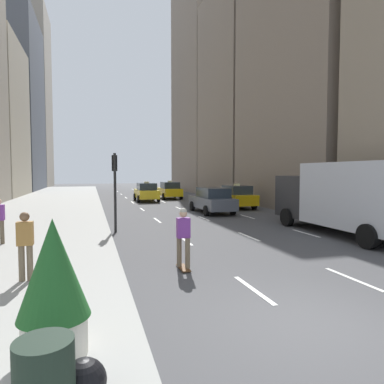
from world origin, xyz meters
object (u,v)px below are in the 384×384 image
(taxi_third, at_px, (146,192))
(sedan_black_near, at_px, (212,200))
(box_truck, at_px, (351,196))
(planter_with_shrub, at_px, (54,285))
(trash_can, at_px, (45,383))
(traffic_light_pole, at_px, (115,179))
(taxi_lead, at_px, (170,190))
(pedestrian_near_curb, at_px, (25,243))
(skateboarder, at_px, (183,236))
(taxi_second, at_px, (236,197))

(taxi_third, xyz_separation_m, sedan_black_near, (2.80, -10.40, -0.01))
(box_truck, xyz_separation_m, planter_with_shrub, (-11.12, -6.87, -0.56))
(trash_can, bearing_deg, traffic_light_pole, 82.89)
(taxi_lead, height_order, sedan_black_near, taxi_lead)
(planter_with_shrub, xyz_separation_m, traffic_light_pole, (1.57, 10.81, 1.26))
(sedan_black_near, bearing_deg, pedestrian_near_curb, -126.09)
(pedestrian_near_curb, relative_size, traffic_light_pole, 0.46)
(sedan_black_near, xyz_separation_m, skateboarder, (-5.33, -12.43, 0.09))
(taxi_third, bearing_deg, box_truck, -74.39)
(trash_can, bearing_deg, taxi_lead, 74.97)
(taxi_second, xyz_separation_m, taxi_third, (-5.60, 7.99, 0.00))
(planter_with_shrub, bearing_deg, pedestrian_near_curb, 104.85)
(taxi_lead, xyz_separation_m, sedan_black_near, (0.00, -12.89, -0.01))
(sedan_black_near, relative_size, traffic_light_pole, 1.38)
(taxi_third, height_order, traffic_light_pole, traffic_light_pole)
(taxi_second, height_order, taxi_third, same)
(skateboarder, height_order, pedestrian_near_curb, pedestrian_near_curb)
(box_truck, bearing_deg, taxi_lead, 97.08)
(taxi_third, xyz_separation_m, skateboarder, (-2.53, -22.83, 0.08))
(trash_can, height_order, pedestrian_near_curb, pedestrian_near_curb)
(taxi_second, bearing_deg, box_truck, -90.00)
(taxi_second, distance_m, pedestrian_near_curb, 19.43)
(skateboarder, bearing_deg, pedestrian_near_curb, -174.98)
(trash_can, bearing_deg, taxi_third, 79.06)
(pedestrian_near_curb, bearing_deg, box_truck, 14.50)
(taxi_second, height_order, traffic_light_pole, traffic_light_pole)
(box_truck, bearing_deg, planter_with_shrub, -148.28)
(skateboarder, height_order, traffic_light_pole, traffic_light_pole)
(sedan_black_near, xyz_separation_m, traffic_light_pole, (-6.75, -5.70, 1.54))
(trash_can, xyz_separation_m, traffic_light_pole, (1.53, 12.25, 1.81))
(trash_can, xyz_separation_m, planter_with_shrub, (-0.04, 1.44, 0.55))
(taxi_lead, bearing_deg, sedan_black_near, -90.00)
(sedan_black_near, bearing_deg, taxi_third, 105.06)
(taxi_third, distance_m, trash_can, 28.89)
(taxi_second, height_order, sedan_black_near, taxi_second)
(box_truck, bearing_deg, traffic_light_pole, 157.58)
(box_truck, distance_m, traffic_light_pole, 10.35)
(taxi_third, distance_m, box_truck, 20.83)
(taxi_second, bearing_deg, sedan_black_near, -139.25)
(taxi_second, height_order, pedestrian_near_curb, taxi_second)
(taxi_third, height_order, sedan_black_near, taxi_third)
(box_truck, height_order, traffic_light_pole, traffic_light_pole)
(skateboarder, bearing_deg, taxi_lead, 78.10)
(planter_with_shrub, bearing_deg, taxi_second, 59.57)
(trash_can, bearing_deg, planter_with_shrub, 91.61)
(taxi_second, distance_m, trash_can, 23.19)
(box_truck, relative_size, skateboarder, 4.81)
(taxi_lead, xyz_separation_m, traffic_light_pole, (-6.75, -18.59, 1.53))
(taxi_second, distance_m, box_truck, 12.09)
(taxi_second, height_order, box_truck, box_truck)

